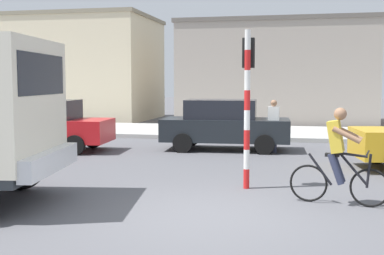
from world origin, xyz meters
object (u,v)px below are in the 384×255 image
cyclist (338,156)px  car_far_side (45,125)px  traffic_light_pole (248,87)px  pedestrian_near_kerb (274,125)px  car_red_near (224,124)px

cyclist → car_far_side: cyclist is taller
traffic_light_pole → car_far_side: bearing=148.2°
car_far_side → pedestrian_near_kerb: size_ratio=2.55×
car_far_side → pedestrian_near_kerb: (7.05, 1.05, 0.03)m
traffic_light_pole → pedestrian_near_kerb: size_ratio=1.98×
car_far_side → car_red_near: bearing=14.1°
traffic_light_pole → car_far_side: size_ratio=0.77×
traffic_light_pole → pedestrian_near_kerb: (0.26, 5.27, -1.22)m
traffic_light_pole → car_far_side: (-6.79, 4.22, -1.25)m
cyclist → car_far_side: bearing=148.1°
cyclist → car_red_near: 7.32m
car_red_near → pedestrian_near_kerb: size_ratio=2.52×
traffic_light_pole → car_red_near: 5.88m
car_red_near → pedestrian_near_kerb: (1.56, -0.32, 0.03)m
traffic_light_pole → car_red_near: traffic_light_pole is taller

